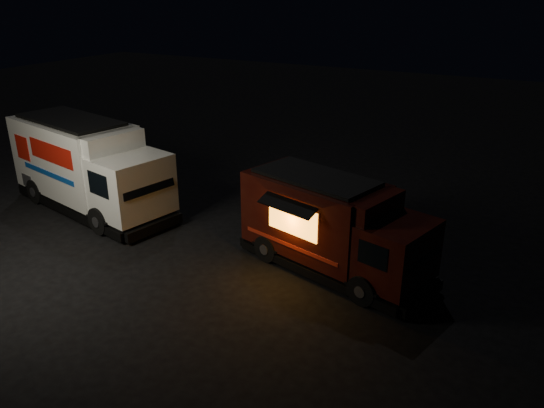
{
  "coord_description": "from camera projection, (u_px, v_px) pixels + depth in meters",
  "views": [
    {
      "loc": [
        9.32,
        -11.43,
        7.59
      ],
      "look_at": [
        2.03,
        2.0,
        1.3
      ],
      "focal_mm": 35.0,
      "sensor_mm": 36.0,
      "label": 1
    }
  ],
  "objects": [
    {
      "name": "red_truck",
      "position": [
        335.0,
        227.0,
        14.84
      ],
      "size": [
        6.15,
        3.56,
        2.7
      ],
      "primitive_type": null,
      "rotation": [
        0.0,
        0.0,
        -0.26
      ],
      "color": "#39110A",
      "rests_on": "ground"
    },
    {
      "name": "white_truck",
      "position": [
        90.0,
        167.0,
        18.92
      ],
      "size": [
        7.51,
        3.87,
        3.24
      ],
      "primitive_type": null,
      "rotation": [
        0.0,
        0.0,
        -0.21
      ],
      "color": "white",
      "rests_on": "ground"
    },
    {
      "name": "ground",
      "position": [
        183.0,
        253.0,
        16.29
      ],
      "size": [
        80.0,
        80.0,
        0.0
      ],
      "primitive_type": "plane",
      "color": "black",
      "rests_on": "ground"
    }
  ]
}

